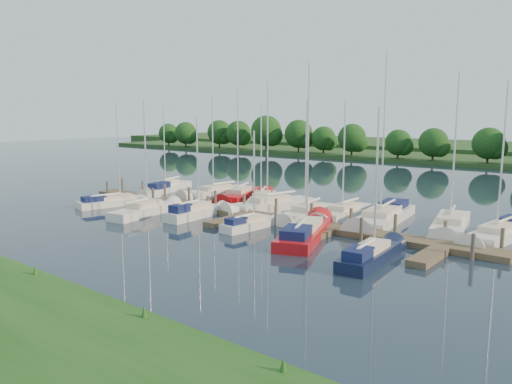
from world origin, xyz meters
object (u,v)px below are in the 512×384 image
Objects in this scene: dock at (245,216)px; sailboat_s_2 at (195,213)px; sailboat_n_0 at (167,188)px; sailboat_n_5 at (270,207)px; motorboat at (158,191)px.

dock is 4.18m from sailboat_s_2.
sailboat_s_2 is (-3.51, -2.26, 0.15)m from dock.
dock is 4.10× the size of sailboat_n_0.
sailboat_n_0 is 1.11× the size of sailboat_s_2.
sailboat_n_5 is at bearing 99.64° from dock.
dock is at bearing 114.71° from sailboat_n_5.
motorboat is 14.76m from sailboat_n_5.
motorboat is at bearing 16.78° from sailboat_n_5.
sailboat_n_5 is at bearing 64.12° from sailboat_s_2.
dock is 3.39× the size of sailboat_n_5.
sailboat_s_2 is at bearing 135.62° from sailboat_n_0.
sailboat_s_2 reaches higher than dock.
motorboat is (1.10, -2.25, 0.05)m from sailboat_n_0.
sailboat_n_5 is 7.22m from sailboat_s_2.
dock is at bearing 148.01° from sailboat_n_0.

